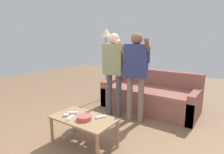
# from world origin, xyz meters

# --- Properties ---
(ground_plane) EXTENTS (12.00, 12.00, 0.00)m
(ground_plane) POSITION_xyz_m (0.00, 0.00, 0.00)
(ground_plane) COLOR brown
(couch) EXTENTS (2.00, 0.90, 0.83)m
(couch) POSITION_xyz_m (0.10, 1.62, 0.29)
(couch) COLOR brown
(couch) RESTS_ON ground
(coffee_table) EXTENTS (0.93, 0.52, 0.43)m
(coffee_table) POSITION_xyz_m (-0.12, -0.28, 0.38)
(coffee_table) COLOR #997551
(coffee_table) RESTS_ON ground
(snack_bowl) EXTENTS (0.20, 0.20, 0.06)m
(snack_bowl) POSITION_xyz_m (-0.05, -0.33, 0.46)
(snack_bowl) COLOR #B24C47
(snack_bowl) RESTS_ON coffee_table
(game_remote_nunchuk) EXTENTS (0.06, 0.09, 0.05)m
(game_remote_nunchuk) POSITION_xyz_m (-0.36, -0.39, 0.46)
(game_remote_nunchuk) COLOR white
(game_remote_nunchuk) RESTS_ON coffee_table
(floor_lamp) EXTENTS (0.38, 0.38, 1.77)m
(floor_lamp) POSITION_xyz_m (-1.17, 1.72, 1.56)
(floor_lamp) COLOR #2D2D33
(floor_lamp) RESTS_ON ground
(player_center) EXTENTS (0.52, 0.33, 1.63)m
(player_center) POSITION_xyz_m (0.11, 0.87, 1.03)
(player_center) COLOR #756656
(player_center) RESTS_ON ground
(player_left) EXTENTS (0.49, 0.37, 1.63)m
(player_left) POSITION_xyz_m (-0.36, 0.87, 1.02)
(player_left) COLOR #47474C
(player_left) RESTS_ON ground
(game_remote_wand_near) EXTENTS (0.15, 0.12, 0.03)m
(game_remote_wand_near) POSITION_xyz_m (-0.34, -0.26, 0.45)
(game_remote_wand_near) COLOR white
(game_remote_wand_near) RESTS_ON coffee_table
(game_remote_wand_far) EXTENTS (0.11, 0.15, 0.03)m
(game_remote_wand_far) POSITION_xyz_m (0.10, -0.15, 0.45)
(game_remote_wand_far) COLOR white
(game_remote_wand_far) RESTS_ON coffee_table
(game_remote_wand_spare) EXTENTS (0.07, 0.15, 0.03)m
(game_remote_wand_spare) POSITION_xyz_m (-0.23, -0.41, 0.45)
(game_remote_wand_spare) COLOR white
(game_remote_wand_spare) RESTS_ON coffee_table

